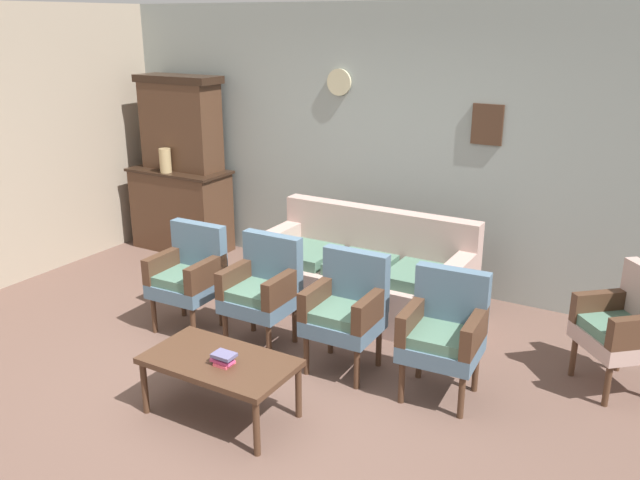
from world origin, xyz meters
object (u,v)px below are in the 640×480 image
Objects in this scene: vase_on_cabinet at (165,161)px; coffee_table at (220,365)px; wingback_chair_by_fireplace at (626,324)px; side_cabinet at (182,209)px; floral_couch at (365,277)px; armchair_row_middle at (189,273)px; armchair_near_cabinet at (263,287)px; book_stack_on_table at (223,358)px; armchair_near_couch_end at (346,307)px; armchair_by_doorway at (444,330)px.

vase_on_cabinet is 3.51m from coffee_table.
side_cabinet is at bearing 170.99° from wingback_chair_by_fireplace.
floral_couch is 2.12× the size of armchair_row_middle.
armchair_near_cabinet is at bearing -34.41° from side_cabinet.
armchair_near_cabinet is (2.17, -1.49, 0.03)m from side_cabinet.
wingback_chair_by_fireplace is at bearing 15.64° from armchair_near_cabinet.
vase_on_cabinet is 0.27× the size of coffee_table.
armchair_near_cabinet is 1.12m from book_stack_on_table.
side_cabinet is 3.30m from armchair_near_couch_end.
floral_couch is at bearing 89.94° from book_stack_on_table.
vase_on_cabinet reaches higher than coffee_table.
floral_couch is 1.09m from armchair_near_cabinet.
floral_couch is 2.12× the size of wingback_chair_by_fireplace.
coffee_table is at bearing -41.36° from armchair_row_middle.
armchair_row_middle is at bearing -174.97° from armchair_near_cabinet.
coffee_table is at bearing -42.21° from vase_on_cabinet.
armchair_row_middle is 1.42m from coffee_table.
book_stack_on_table is at bearing -41.97° from vase_on_cabinet.
side_cabinet is at bearing 133.23° from armchair_row_middle.
wingback_chair_by_fireplace is (1.08, 0.73, 0.00)m from armchair_by_doorway.
armchair_by_doorway reaches higher than coffee_table.
vase_on_cabinet is 2.62m from armchair_near_cabinet.
armchair_by_doorway reaches higher than book_stack_on_table.
armchair_row_middle is at bearing -42.81° from vase_on_cabinet.
coffee_table is at bearing -70.73° from armchair_near_cabinet.
armchair_row_middle is 1.00× the size of wingback_chair_by_fireplace.
wingback_chair_by_fireplace is at bearing -6.91° from vase_on_cabinet.
wingback_chair_by_fireplace is at bearing -9.01° from side_cabinet.
armchair_near_couch_end is (1.48, 0.05, 0.00)m from armchair_row_middle.
armchair_row_middle and armchair_by_doorway have the same top height.
armchair_near_couch_end is 5.20× the size of book_stack_on_table.
vase_on_cabinet is 4.00m from armchair_by_doorway.
armchair_near_couch_end is (0.77, -0.01, 0.00)m from armchair_near_cabinet.
vase_on_cabinet reaches higher than floral_couch.
armchair_by_doorway and wingback_chair_by_fireplace have the same top height.
side_cabinet is at bearing 81.30° from vase_on_cabinet.
vase_on_cabinet is 2.10m from armchair_row_middle.
wingback_chair_by_fireplace is (3.32, 0.79, 0.00)m from armchair_row_middle.
armchair_by_doorway is at bearing -145.82° from wingback_chair_by_fireplace.
side_cabinet is 3.99m from armchair_by_doorway.
vase_on_cabinet is at bearing 155.96° from armchair_near_couch_end.
armchair_by_doorway is at bearing -42.03° from floral_couch.
book_stack_on_table is (-2.19, -1.77, -0.03)m from wingback_chair_by_fireplace.
wingback_chair_by_fireplace is at bearing 38.98° from book_stack_on_table.
wingback_chair_by_fireplace is 2.85m from coffee_table.
armchair_near_couch_end and armchair_by_doorway have the same top height.
vase_on_cabinet is 0.30× the size of wingback_chair_by_fireplace.
armchair_row_middle is 0.90× the size of coffee_table.
vase_on_cabinet is (-0.03, -0.18, 0.60)m from side_cabinet.
wingback_chair_by_fireplace is 0.90× the size of coffee_table.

